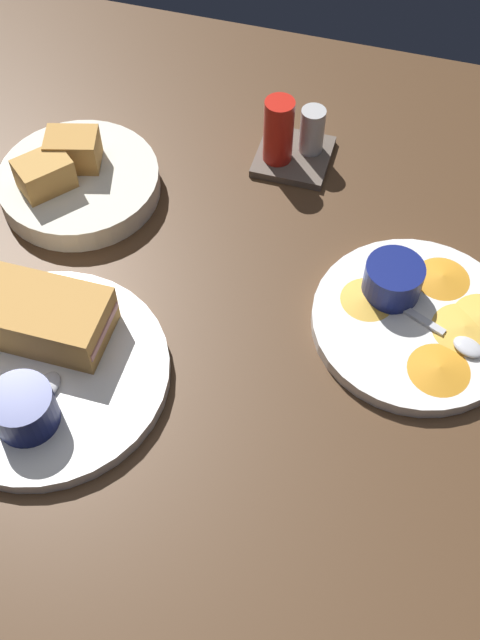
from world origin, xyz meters
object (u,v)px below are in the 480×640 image
(sandwich_half_near, at_px, (44,317))
(bread_basket_rear, at_px, (76,180))
(plate_chips_companion, at_px, (415,322))
(ramekin_light_gravy, at_px, (393,279))
(plate_sandwich_main, at_px, (46,374))
(condiment_caddy, at_px, (291,139))
(spoon_by_dark_ramekin, at_px, (55,375))
(spoon_by_gravy_ramekin, at_px, (457,340))
(ramekin_dark_sauce, at_px, (23,408))

(sandwich_half_near, relative_size, bread_basket_rear, 0.70)
(plate_chips_companion, bearing_deg, sandwich_half_near, -161.62)
(sandwich_half_near, bearing_deg, plate_chips_companion, 18.38)
(plate_chips_companion, xyz_separation_m, ramekin_light_gravy, (-0.03, 0.03, 0.03))
(plate_sandwich_main, distance_m, condiment_caddy, 0.41)
(plate_sandwich_main, relative_size, condiment_caddy, 2.65)
(condiment_caddy, bearing_deg, plate_sandwich_main, -113.13)
(spoon_by_dark_ramekin, distance_m, bread_basket_rear, 0.27)
(spoon_by_gravy_ramekin, bearing_deg, spoon_by_dark_ramekin, -158.10)
(plate_sandwich_main, bearing_deg, sandwich_half_near, 108.33)
(bread_basket_rear, bearing_deg, sandwich_half_near, -74.81)
(spoon_by_gravy_ramekin, height_order, condiment_caddy, condiment_caddy)
(spoon_by_gravy_ramekin, distance_m, condiment_caddy, 0.33)
(plate_sandwich_main, bearing_deg, ramekin_light_gravy, 31.50)
(ramekin_dark_sauce, distance_m, ramekin_light_gravy, 0.40)
(sandwich_half_near, bearing_deg, spoon_by_gravy_ramekin, 14.05)
(sandwich_half_near, relative_size, spoon_by_gravy_ramekin, 1.38)
(bread_basket_rear, bearing_deg, ramekin_light_gravy, -8.44)
(ramekin_dark_sauce, bearing_deg, bread_basket_rear, 104.62)
(plate_sandwich_main, relative_size, spoon_by_gravy_ramekin, 2.62)
(sandwich_half_near, xyz_separation_m, spoon_by_gravy_ramekin, (0.41, 0.10, -0.02))
(bread_basket_rear, bearing_deg, spoon_by_dark_ramekin, -71.56)
(plate_chips_companion, bearing_deg, spoon_by_dark_ramekin, -152.94)
(ramekin_light_gravy, xyz_separation_m, spoon_by_gravy_ramekin, (0.08, -0.05, -0.02))
(bread_basket_rear, height_order, condiment_caddy, condiment_caddy)
(plate_sandwich_main, height_order, ramekin_light_gravy, ramekin_light_gravy)
(sandwich_half_near, xyz_separation_m, bread_basket_rear, (-0.06, 0.21, -0.02))
(bread_basket_rear, xyz_separation_m, condiment_caddy, (0.23, 0.12, 0.01))
(spoon_by_dark_ramekin, bearing_deg, plate_chips_companion, 27.06)
(ramekin_dark_sauce, distance_m, plate_chips_companion, 0.41)
(plate_sandwich_main, distance_m, ramekin_light_gravy, 0.37)
(ramekin_dark_sauce, bearing_deg, spoon_by_gravy_ramekin, 27.93)
(ramekin_dark_sauce, distance_m, spoon_by_gravy_ramekin, 0.43)
(ramekin_dark_sauce, xyz_separation_m, spoon_by_dark_ramekin, (0.01, 0.05, -0.02))
(plate_chips_companion, bearing_deg, spoon_by_gravy_ramekin, -23.73)
(spoon_by_dark_ramekin, distance_m, ramekin_light_gravy, 0.36)
(spoon_by_gravy_ramekin, bearing_deg, plate_sandwich_main, -159.42)
(ramekin_light_gravy, bearing_deg, plate_chips_companion, -39.81)
(plate_sandwich_main, xyz_separation_m, plate_chips_companion, (0.35, 0.17, 0.00))
(ramekin_dark_sauce, distance_m, condiment_caddy, 0.46)
(sandwich_half_near, relative_size, ramekin_light_gravy, 2.13)
(spoon_by_dark_ramekin, bearing_deg, condiment_caddy, 68.98)
(plate_sandwich_main, bearing_deg, ramekin_dark_sauce, -80.67)
(spoon_by_dark_ramekin, bearing_deg, ramekin_dark_sauce, -95.83)
(plate_sandwich_main, relative_size, ramekin_light_gravy, 4.04)
(spoon_by_dark_ramekin, xyz_separation_m, spoon_by_gravy_ramekin, (0.38, 0.15, 0.00))
(ramekin_light_gravy, bearing_deg, sandwich_half_near, -155.86)
(plate_chips_companion, relative_size, bread_basket_rear, 1.15)
(plate_chips_companion, distance_m, bread_basket_rear, 0.43)
(bread_basket_rear, bearing_deg, plate_chips_companion, -11.42)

